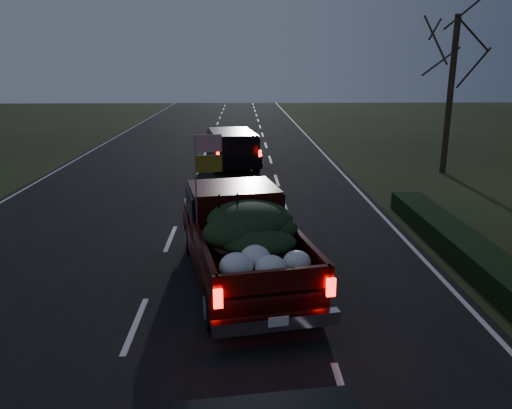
{
  "coord_description": "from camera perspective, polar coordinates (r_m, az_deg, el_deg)",
  "views": [
    {
      "loc": [
        2.08,
        -8.71,
        4.83
      ],
      "look_at": [
        2.45,
        3.98,
        1.3
      ],
      "focal_mm": 35.0,
      "sensor_mm": 36.0,
      "label": 1
    }
  ],
  "objects": [
    {
      "name": "ground",
      "position": [
        10.17,
        -13.61,
        -13.29
      ],
      "size": [
        120.0,
        120.0,
        0.0
      ],
      "primitive_type": "plane",
      "color": "black",
      "rests_on": "ground"
    },
    {
      "name": "road_asphalt",
      "position": [
        10.17,
        -13.61,
        -13.24
      ],
      "size": [
        14.0,
        120.0,
        0.02
      ],
      "primitive_type": "cube",
      "color": "black",
      "rests_on": "ground"
    },
    {
      "name": "hedge_row",
      "position": [
        13.8,
        23.04,
        -4.93
      ],
      "size": [
        1.0,
        10.0,
        0.6
      ],
      "primitive_type": "cube",
      "color": "black",
      "rests_on": "ground"
    },
    {
      "name": "bare_tree_far",
      "position": [
        24.59,
        21.69,
        15.43
      ],
      "size": [
        3.6,
        3.6,
        7.0
      ],
      "color": "black",
      "rests_on": "ground"
    },
    {
      "name": "pickup_truck",
      "position": [
        11.45,
        -1.67,
        -3.26
      ],
      "size": [
        3.28,
        6.13,
        3.05
      ],
      "rotation": [
        0.0,
        0.0,
        0.2
      ],
      "color": "#360907",
      "rests_on": "ground"
    },
    {
      "name": "lead_suv",
      "position": [
        24.59,
        -2.78,
        6.8
      ],
      "size": [
        2.87,
        5.33,
        1.46
      ],
      "rotation": [
        0.0,
        0.0,
        0.16
      ],
      "color": "black",
      "rests_on": "ground"
    }
  ]
}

